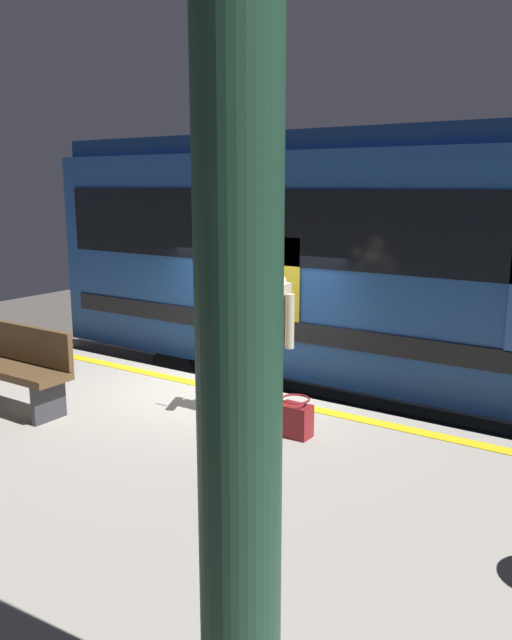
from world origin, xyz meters
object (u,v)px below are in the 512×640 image
object	(u,v)px
handbag	(295,419)
bench	(13,364)
station_column	(239,395)
passenger	(269,326)
train_carriage	(437,256)

from	to	relation	value
handbag	bench	distance (m)	3.12
station_column	bench	size ratio (longest dim) A/B	2.03
passenger	bench	size ratio (longest dim) A/B	1.07
passenger	handbag	distance (m)	0.96
handbag	bench	size ratio (longest dim) A/B	0.24
handbag	station_column	size ratio (longest dim) A/B	0.12
train_carriage	station_column	xyz separation A→B (m)	(-1.22, 6.07, 0.12)
passenger	train_carriage	bearing A→B (deg)	-106.22
train_carriage	passenger	distance (m)	2.87
train_carriage	station_column	bearing A→B (deg)	101.31
train_carriage	handbag	distance (m)	3.22
train_carriage	passenger	bearing A→B (deg)	73.78
passenger	bench	bearing A→B (deg)	25.17
train_carriage	bench	world-z (taller)	train_carriage
passenger	bench	xyz separation A→B (m)	(2.51, 1.18, -0.51)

